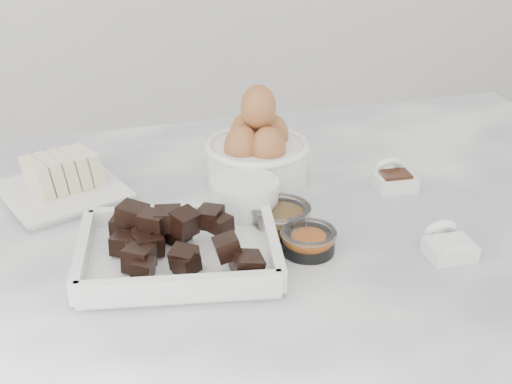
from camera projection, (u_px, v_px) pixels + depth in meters
marble_slab at (247, 247)px, 0.89m from camera, size 1.20×0.80×0.04m
chocolate_dish at (178, 246)px, 0.81m from camera, size 0.25×0.21×0.06m
butter_plate at (59, 182)px, 0.96m from camera, size 0.19×0.19×0.06m
sugar_ramekin at (245, 198)px, 0.91m from camera, size 0.09×0.09×0.05m
egg_bowl at (257, 151)px, 1.00m from camera, size 0.15×0.15×0.14m
honey_bowl at (280, 217)px, 0.88m from camera, size 0.08×0.08×0.03m
zest_bowl at (308, 240)px, 0.84m from camera, size 0.07×0.07×0.03m
vanilla_spoon at (393, 177)px, 0.99m from camera, size 0.06×0.07×0.04m
salt_spoon at (447, 244)px, 0.83m from camera, size 0.06×0.07×0.04m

